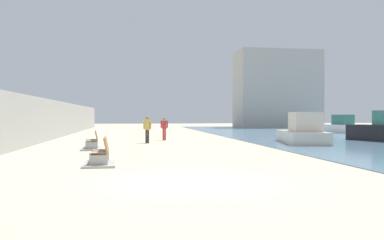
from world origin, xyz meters
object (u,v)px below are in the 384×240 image
(boat_outer, at_px, (303,132))
(bench_near, at_px, (100,158))
(person_walking, at_px, (164,127))
(boat_far_right, at_px, (384,130))
(person_standing, at_px, (147,127))
(boat_distant, at_px, (340,126))
(bench_far, at_px, (92,145))

(boat_outer, bearing_deg, bench_near, -142.25)
(person_walking, xyz_separation_m, boat_far_right, (14.44, -3.67, -0.15))
(bench_near, relative_size, person_walking, 1.30)
(person_standing, bearing_deg, boat_outer, -10.94)
(boat_distant, distance_m, boat_far_right, 13.36)
(boat_outer, bearing_deg, boat_distant, 54.03)
(person_standing, distance_m, boat_far_right, 15.76)
(boat_distant, height_order, boat_far_right, boat_far_right)
(bench_far, bearing_deg, person_walking, 58.76)
(bench_far, bearing_deg, boat_distant, 35.57)
(person_walking, bearing_deg, bench_near, -103.58)
(boat_far_right, relative_size, boat_outer, 0.85)
(boat_distant, bearing_deg, boat_far_right, -106.84)
(person_walking, relative_size, boat_outer, 0.29)
(bench_near, distance_m, boat_distant, 31.46)
(person_walking, height_order, boat_far_right, boat_far_right)
(boat_distant, xyz_separation_m, boat_outer, (-10.10, -13.91, 0.03))
(person_walking, bearing_deg, bench_far, -121.24)
(boat_distant, bearing_deg, bench_near, -133.44)
(bench_near, height_order, person_standing, person_standing)
(person_standing, height_order, boat_far_right, boat_far_right)
(bench_far, xyz_separation_m, boat_distant, (22.58, 16.15, 0.46))
(bench_far, relative_size, person_standing, 1.28)
(boat_distant, distance_m, boat_outer, 17.19)
(bench_near, distance_m, bench_far, 6.76)
(bench_near, bearing_deg, boat_distant, 46.56)
(person_walking, height_order, person_standing, person_standing)
(person_standing, xyz_separation_m, boat_distant, (19.61, 12.07, -0.31))
(person_walking, bearing_deg, boat_distant, 26.47)
(person_standing, distance_m, boat_outer, 9.70)
(person_standing, relative_size, boat_far_right, 0.35)
(person_standing, relative_size, boat_distant, 0.39)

